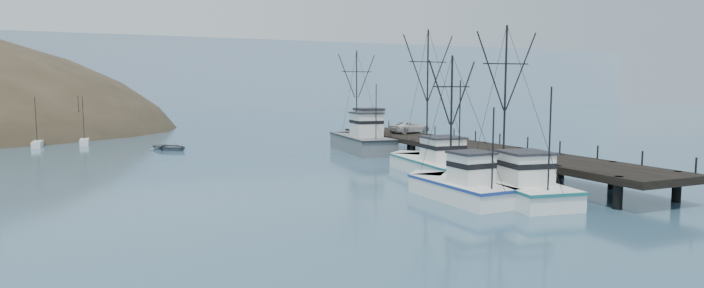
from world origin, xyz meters
The scene contains 12 objects.
ground centered at (0.00, 0.00, 0.00)m, with size 400.00×400.00×0.00m, color #335871.
pier centered at (14.00, 16.00, 1.69)m, with size 6.00×44.00×2.00m.
distant_ridge centered at (10.00, 170.00, 0.00)m, with size 360.00×40.00×26.00m, color #9EB2C6.
distant_ridge_far centered at (-40.00, 185.00, 0.00)m, with size 180.00×25.00×18.00m, color silver.
moored_sailboats centered at (-26.29, 57.62, 0.33)m, with size 21.01×19.60×6.35m.
trawler_near centered at (7.80, 1.42, 0.82)m, with size 5.32×11.84×11.85m.
trawler_mid centered at (4.23, 2.38, 0.82)m, with size 3.56×9.64×9.79m.
trawler_far centered at (8.60, 12.62, 0.82)m, with size 4.84×12.60×12.66m.
work_vessel centered at (9.53, 29.86, 1.23)m, with size 5.14×14.08×11.96m.
pier_shed centered at (12.50, 34.00, 3.42)m, with size 3.00×3.20×2.80m.
pickup_truck centered at (15.50, 28.83, 2.71)m, with size 2.34×5.08×1.41m, color silver.
motorboat centered at (-10.54, 39.77, 0.00)m, with size 3.57×5.01×1.04m, color slate.
Camera 1 is at (-16.31, -27.63, 7.34)m, focal length 28.00 mm.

